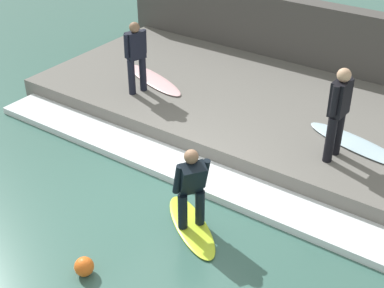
% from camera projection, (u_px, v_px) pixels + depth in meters
% --- Properties ---
extents(ground_plane, '(28.00, 28.00, 0.00)m').
position_uv_depth(ground_plane, '(168.00, 196.00, 9.20)').
color(ground_plane, '#386056').
extents(concrete_ledge, '(4.40, 10.04, 0.41)m').
position_uv_depth(concrete_ledge, '(263.00, 110.00, 11.45)').
color(concrete_ledge, '#66635E').
rests_on(concrete_ledge, ground_plane).
extents(back_wall, '(0.50, 10.55, 1.89)m').
position_uv_depth(back_wall, '(314.00, 42.00, 12.76)').
color(back_wall, '#474442').
rests_on(back_wall, ground_plane).
extents(wave_foam_crest, '(0.86, 9.54, 0.14)m').
position_uv_depth(wave_foam_crest, '(193.00, 173.00, 9.69)').
color(wave_foam_crest, silver).
rests_on(wave_foam_crest, ground_plane).
extents(surfboard_riding, '(1.34, 1.62, 0.06)m').
position_uv_depth(surfboard_riding, '(191.00, 226.00, 8.49)').
color(surfboard_riding, '#BFE02D').
rests_on(surfboard_riding, ground_plane).
extents(surfer_riding, '(0.54, 0.55, 1.40)m').
position_uv_depth(surfer_riding, '(191.00, 185.00, 8.07)').
color(surfer_riding, black).
rests_on(surfer_riding, surfboard_riding).
extents(surfer_waiting_near, '(0.57, 0.27, 1.71)m').
position_uv_depth(surfer_waiting_near, '(338.00, 109.00, 9.00)').
color(surfer_waiting_near, black).
rests_on(surfer_waiting_near, concrete_ledge).
extents(surfboard_waiting_near, '(1.03, 2.15, 0.06)m').
position_uv_depth(surfboard_waiting_near, '(357.00, 144.00, 9.81)').
color(surfboard_waiting_near, silver).
rests_on(surfboard_waiting_near, concrete_ledge).
extents(surfer_waiting_far, '(0.52, 0.35, 1.58)m').
position_uv_depth(surfer_waiting_far, '(136.00, 54.00, 11.25)').
color(surfer_waiting_far, black).
rests_on(surfer_waiting_far, concrete_ledge).
extents(surfboard_waiting_far, '(1.15, 2.09, 0.06)m').
position_uv_depth(surfboard_waiting_far, '(154.00, 80.00, 12.17)').
color(surfboard_waiting_far, beige).
rests_on(surfboard_waiting_far, concrete_ledge).
extents(marker_buoy, '(0.29, 0.29, 0.29)m').
position_uv_depth(marker_buoy, '(84.00, 267.00, 7.58)').
color(marker_buoy, orange).
rests_on(marker_buoy, ground_plane).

